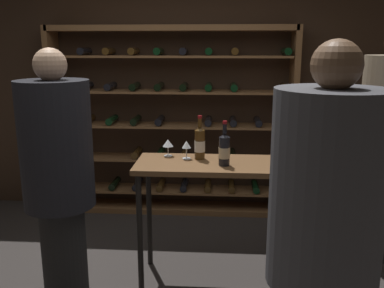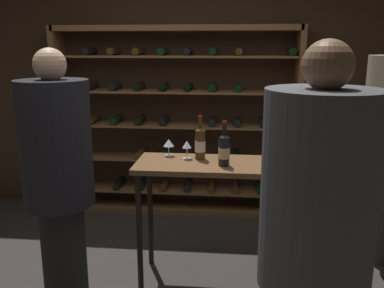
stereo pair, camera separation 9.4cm
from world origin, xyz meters
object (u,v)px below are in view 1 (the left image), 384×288
object	(u,v)px
wine_glass_stemmed_center	(168,144)
wine_rack	(171,122)
wine_bottle_green_slim	(200,143)
tasting_table	(222,178)
wine_bottle_gold_foil	(224,149)
wine_glass_stemmed_right	(186,146)
person_bystander_red_print	(58,174)
person_guest_plum_blouse	(323,235)

from	to	relation	value
wine_glass_stemmed_center	wine_rack	bearing A→B (deg)	95.61
wine_bottle_green_slim	wine_glass_stemmed_center	bearing A→B (deg)	165.59
tasting_table	wine_glass_stemmed_center	world-z (taller)	wine_glass_stemmed_center
wine_bottle_gold_foil	wine_glass_stemmed_right	world-z (taller)	wine_bottle_gold_foil
wine_bottle_green_slim	person_bystander_red_print	bearing A→B (deg)	-149.89
wine_rack	person_bystander_red_print	distance (m)	1.95
person_bystander_red_print	wine_glass_stemmed_center	size ratio (longest dim) A/B	13.33
person_bystander_red_print	person_guest_plum_blouse	distance (m)	1.78
wine_bottle_gold_foil	wine_glass_stemmed_right	bearing A→B (deg)	151.12
wine_bottle_gold_foil	wine_rack	bearing A→B (deg)	110.87
tasting_table	person_bystander_red_print	size ratio (longest dim) A/B	0.72
tasting_table	person_bystander_red_print	xyz separation A→B (m)	(-1.11, -0.44, 0.15)
wine_rack	person_bystander_red_print	xyz separation A→B (m)	(-0.55, -1.88, -0.02)
wine_rack	wine_glass_stemmed_center	xyz separation A→B (m)	(0.12, -1.27, 0.06)
person_bystander_red_print	tasting_table	bearing A→B (deg)	134.99
wine_rack	person_guest_plum_blouse	world-z (taller)	wine_rack
wine_bottle_green_slim	wine_glass_stemmed_right	distance (m)	0.11
wine_rack	wine_bottle_green_slim	distance (m)	1.39
wine_bottle_gold_foil	wine_glass_stemmed_right	distance (m)	0.34
person_bystander_red_print	person_guest_plum_blouse	world-z (taller)	person_guest_plum_blouse
wine_glass_stemmed_right	wine_bottle_gold_foil	bearing A→B (deg)	-28.88
wine_glass_stemmed_right	person_bystander_red_print	bearing A→B (deg)	-147.19
person_bystander_red_print	wine_glass_stemmed_center	bearing A→B (deg)	155.46
tasting_table	wine_glass_stemmed_right	xyz separation A→B (m)	(-0.28, 0.09, 0.23)
wine_bottle_green_slim	wine_glass_stemmed_center	size ratio (longest dim) A/B	2.49
tasting_table	wine_glass_stemmed_right	world-z (taller)	wine_glass_stemmed_right
person_bystander_red_print	wine_bottle_green_slim	world-z (taller)	person_bystander_red_print
wine_glass_stemmed_center	wine_glass_stemmed_right	bearing A→B (deg)	-25.37
tasting_table	person_guest_plum_blouse	distance (m)	1.40
person_guest_plum_blouse	wine_glass_stemmed_center	size ratio (longest dim) A/B	13.61
tasting_table	wine_bottle_green_slim	xyz separation A→B (m)	(-0.18, 0.10, 0.25)
tasting_table	wine_rack	bearing A→B (deg)	111.47
wine_rack	wine_glass_stemmed_right	bearing A→B (deg)	-78.24
wine_rack	wine_glass_stemmed_center	bearing A→B (deg)	-84.39
person_bystander_red_print	wine_rack	bearing A→B (deg)	-172.87
wine_rack	wine_bottle_gold_foil	distance (m)	1.61
person_bystander_red_print	wine_bottle_green_slim	bearing A→B (deg)	143.48
person_bystander_red_print	wine_glass_stemmed_center	world-z (taller)	person_bystander_red_print
person_guest_plum_blouse	wine_glass_stemmed_right	bearing A→B (deg)	125.89
person_guest_plum_blouse	wine_glass_stemmed_center	xyz separation A→B (m)	(-0.88, 1.48, 0.06)
wine_rack	tasting_table	world-z (taller)	wine_rack
wine_rack	person_bystander_red_print	bearing A→B (deg)	-106.24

